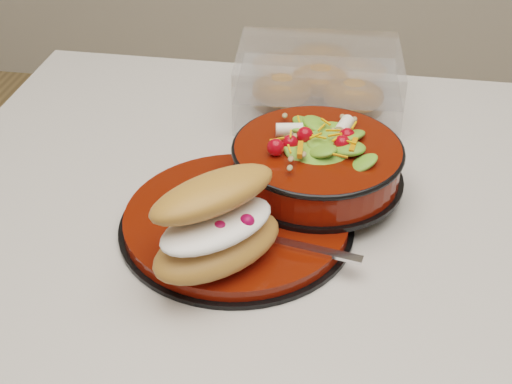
% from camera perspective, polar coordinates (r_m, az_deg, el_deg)
% --- Properties ---
extents(dinner_plate, '(0.28, 0.28, 0.02)m').
position_cam_1_polar(dinner_plate, '(0.84, -1.53, -2.34)').
color(dinner_plate, black).
rests_on(dinner_plate, island_counter).
extents(salad_bowl, '(0.22, 0.22, 0.09)m').
position_cam_1_polar(salad_bowl, '(0.87, 4.93, 2.80)').
color(salad_bowl, black).
rests_on(salad_bowl, dinner_plate).
extents(croissant, '(0.17, 0.18, 0.09)m').
position_cam_1_polar(croissant, '(0.74, -3.04, -2.59)').
color(croissant, '#B47237').
rests_on(croissant, dinner_plate).
extents(fork, '(0.17, 0.05, 0.00)m').
position_cam_1_polar(fork, '(0.79, 2.20, -4.06)').
color(fork, silver).
rests_on(fork, dinner_plate).
extents(pastry_box, '(0.25, 0.19, 0.09)m').
position_cam_1_polar(pastry_box, '(1.07, 4.98, 8.66)').
color(pastry_box, white).
rests_on(pastry_box, island_counter).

